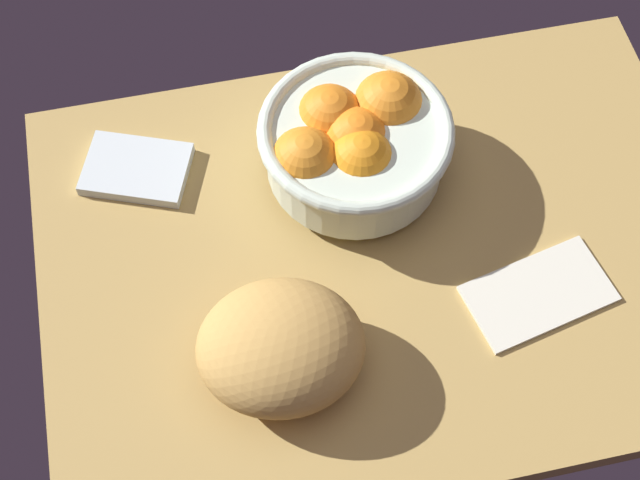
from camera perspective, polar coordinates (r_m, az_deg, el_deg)
The scene contains 5 objects.
ground_plane at distance 99.39cm, azimuth 3.89°, elevation -1.06°, with size 72.42×52.07×3.00cm, color #AE8C4B.
fruit_bowl at distance 98.52cm, azimuth 2.04°, elevation 6.09°, with size 20.69×20.69×10.30cm.
bread_loaf at distance 88.05cm, azimuth -2.44°, elevation -6.61°, with size 16.14×14.03×9.35cm, color tan.
napkin_folded at distance 97.68cm, azimuth 13.35°, elevation -3.16°, with size 14.76×8.16×0.93cm, color silver.
napkin_spare at distance 104.39cm, azimuth -11.24°, elevation 4.31°, with size 11.30×7.93×1.36cm, color silver.
Camera 1 is at (16.36, 44.60, 85.80)cm, focal length 51.93 mm.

